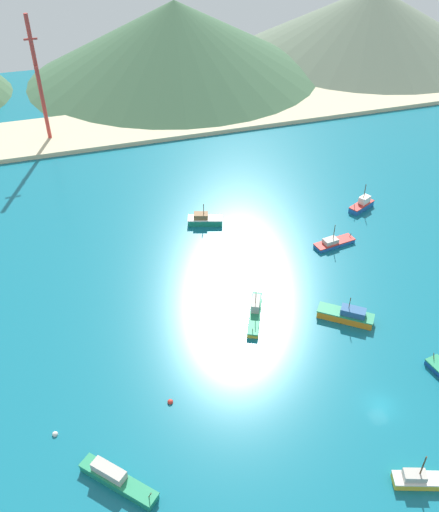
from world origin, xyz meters
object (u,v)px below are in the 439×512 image
object	(u,v)px
fishing_boat_3	(205,220)
fishing_boat_6	(347,315)
buoy_0	(170,402)
buoy_1	(55,434)
radio_tower	(39,81)
fishing_boat_8	(362,205)
fishing_boat_9	(418,479)
fishing_boat_1	(255,311)
fishing_boat_0	(116,479)
fishing_boat_4	(334,243)

from	to	relation	value
fishing_boat_3	fishing_boat_6	world-z (taller)	fishing_boat_6
buoy_0	buoy_1	size ratio (longest dim) A/B	1.06
radio_tower	fishing_boat_8	bearing A→B (deg)	-42.08
fishing_boat_8	fishing_boat_9	xyz separation A→B (m)	(-26.62, -60.35, -0.18)
fishing_boat_3	radio_tower	xyz separation A→B (m)	(-28.34, 52.17, 15.84)
buoy_1	radio_tower	distance (m)	97.78
fishing_boat_1	fishing_boat_8	bearing A→B (deg)	35.55
fishing_boat_6	radio_tower	size ratio (longest dim) A/B	0.28
fishing_boat_3	buoy_1	bearing A→B (deg)	-128.15
fishing_boat_3	fishing_boat_6	size ratio (longest dim) A/B	0.87
fishing_boat_0	fishing_boat_9	size ratio (longest dim) A/B	1.39
buoy_0	radio_tower	xyz separation A→B (m)	(-10.08, 95.72, 16.67)
fishing_boat_6	fishing_boat_9	xyz separation A→B (m)	(-6.02, -29.51, -0.17)
fishing_boat_6	buoy_0	size ratio (longest dim) A/B	11.13
fishing_boat_6	buoy_1	xyz separation A→B (m)	(-48.95, -8.10, -0.90)
fishing_boat_3	fishing_boat_6	xyz separation A→B (m)	(14.41, -35.87, 0.05)
fishing_boat_0	fishing_boat_3	size ratio (longest dim) A/B	1.24
fishing_boat_9	buoy_0	xyz separation A→B (m)	(-26.65, 21.82, -0.71)
fishing_boat_8	buoy_1	xyz separation A→B (m)	(-69.54, -38.95, -0.90)
fishing_boat_0	buoy_0	distance (m)	13.82
fishing_boat_6	fishing_boat_1	bearing A→B (deg)	157.91
buoy_0	buoy_1	bearing A→B (deg)	-178.52
buoy_0	fishing_boat_3	bearing A→B (deg)	67.25
fishing_boat_8	buoy_1	bearing A→B (deg)	-150.75
fishing_boat_0	buoy_1	xyz separation A→B (m)	(-6.87, 9.67, -0.79)
fishing_boat_0	fishing_boat_4	size ratio (longest dim) A/B	1.09
fishing_boat_1	buoy_1	world-z (taller)	fishing_boat_1
fishing_boat_3	fishing_boat_8	world-z (taller)	fishing_boat_8
fishing_boat_6	fishing_boat_8	distance (m)	37.09
fishing_boat_6	fishing_boat_3	bearing A→B (deg)	111.88
fishing_boat_0	fishing_boat_8	distance (m)	79.32
fishing_boat_8	fishing_boat_0	bearing A→B (deg)	-142.20
fishing_boat_1	buoy_1	xyz separation A→B (m)	(-34.56, -13.95, -0.71)
fishing_boat_4	fishing_boat_6	size ratio (longest dim) A/B	0.98
fishing_boat_0	fishing_boat_6	distance (m)	45.68
fishing_boat_0	buoy_0	world-z (taller)	fishing_boat_0
fishing_boat_4	fishing_boat_6	xyz separation A→B (m)	(-8.07, -20.19, 0.39)
fishing_boat_1	fishing_boat_6	world-z (taller)	fishing_boat_1
fishing_boat_0	buoy_1	size ratio (longest dim) A/B	12.65
fishing_boat_1	buoy_1	distance (m)	37.27
fishing_boat_8	fishing_boat_3	bearing A→B (deg)	171.83
fishing_boat_9	buoy_0	size ratio (longest dim) A/B	8.58
fishing_boat_9	buoy_0	bearing A→B (deg)	140.69
fishing_boat_6	buoy_0	bearing A→B (deg)	-166.77
fishing_boat_1	fishing_boat_3	distance (m)	30.03
fishing_boat_4	buoy_0	xyz separation A→B (m)	(-40.74, -27.88, -0.50)
fishing_boat_1	radio_tower	distance (m)	88.41
fishing_boat_3	buoy_0	distance (m)	47.23
fishing_boat_3	fishing_boat_9	bearing A→B (deg)	-82.69
buoy_0	buoy_1	distance (m)	16.28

